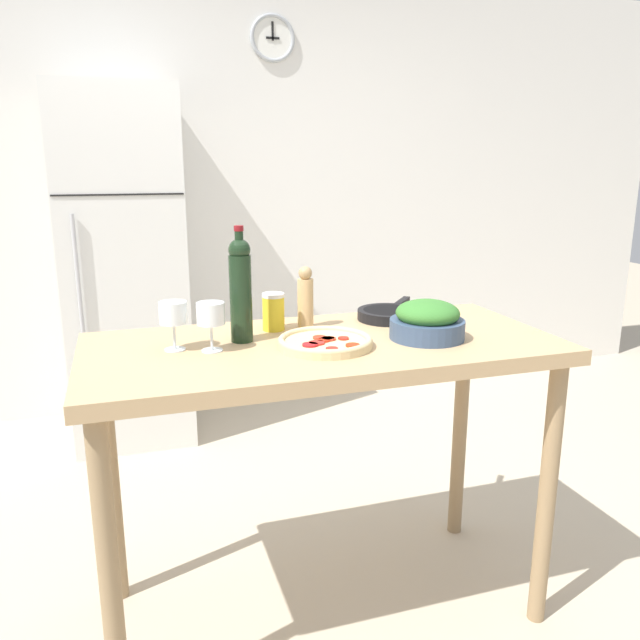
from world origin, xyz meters
TOP-DOWN VIEW (x-y plane):
  - ground_plane at (0.00, 0.00)m, footprint 14.00×14.00m
  - wall_back at (0.00, 2.13)m, footprint 6.40×0.08m
  - refrigerator at (-0.57, 1.74)m, footprint 0.62×0.69m
  - prep_counter at (0.00, 0.00)m, footprint 1.46×0.67m
  - wine_bottle at (-0.24, 0.08)m, footprint 0.07×0.07m
  - wine_glass_near at (-0.34, -0.00)m, footprint 0.08×0.08m
  - wine_glass_far at (-0.45, 0.04)m, footprint 0.08×0.08m
  - pepper_mill at (-0.01, 0.17)m, footprint 0.05×0.05m
  - salad_bowl at (0.32, -0.07)m, footprint 0.23×0.23m
  - homemade_pizza at (-0.01, -0.06)m, footprint 0.29×0.29m
  - salt_canister at (-0.11, 0.18)m, footprint 0.07×0.07m
  - cast_iron_skillet at (0.31, 0.20)m, footprint 0.28×0.30m

SIDE VIEW (x-z plane):
  - ground_plane at x=0.00m, z-range 0.00..0.00m
  - prep_counter at x=0.00m, z-range 0.36..1.32m
  - refrigerator at x=-0.57m, z-range 0.00..1.87m
  - homemade_pizza at x=-0.01m, z-range 0.96..0.99m
  - cast_iron_skillet at x=0.31m, z-range 0.96..1.00m
  - salad_bowl at x=0.32m, z-range 0.95..1.08m
  - salt_canister at x=-0.11m, z-range 0.96..1.08m
  - pepper_mill at x=-0.01m, z-range 0.95..1.16m
  - wine_glass_near at x=-0.34m, z-range 0.99..1.14m
  - wine_glass_far at x=-0.45m, z-range 0.99..1.14m
  - wine_bottle at x=-0.24m, z-range 0.95..1.30m
  - wall_back at x=0.00m, z-range 0.00..2.60m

